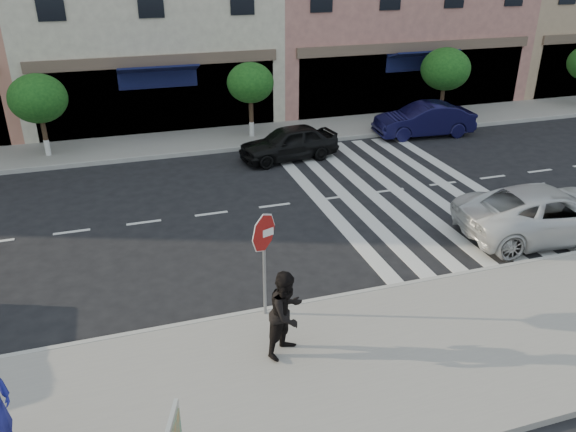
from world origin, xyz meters
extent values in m
plane|color=black|center=(0.00, 0.00, 0.00)|extent=(120.00, 120.00, 0.00)
cube|color=gray|center=(0.00, -3.75, 0.07)|extent=(60.00, 4.50, 0.15)
cube|color=gray|center=(0.00, 11.00, 0.07)|extent=(60.00, 3.00, 0.15)
cylinder|color=#473323|center=(-5.00, 10.80, 0.95)|extent=(0.18, 0.18, 1.60)
cylinder|color=silver|center=(-5.00, 10.80, 0.45)|extent=(0.20, 0.20, 0.60)
ellipsoid|color=#134414|center=(-5.00, 10.80, 2.32)|extent=(2.10, 2.10, 1.79)
cylinder|color=#473323|center=(3.00, 10.80, 1.00)|extent=(0.18, 0.18, 1.71)
cylinder|color=silver|center=(3.00, 10.80, 0.45)|extent=(0.20, 0.20, 0.60)
ellipsoid|color=#134414|center=(3.00, 10.80, 2.38)|extent=(1.90, 1.90, 1.62)
cylinder|color=#473323|center=(12.00, 10.80, 0.98)|extent=(0.18, 0.18, 1.65)
cylinder|color=silver|center=(12.00, 10.80, 0.45)|extent=(0.20, 0.20, 0.60)
ellipsoid|color=#134414|center=(12.00, 10.80, 2.41)|extent=(2.20, 2.20, 1.87)
cylinder|color=gray|center=(0.13, -1.65, 1.23)|extent=(0.09, 0.09, 2.15)
cylinder|color=white|center=(0.13, -1.66, 2.11)|extent=(0.80, 0.30, 0.84)
cylinder|color=#9E1411|center=(0.13, -1.68, 2.11)|extent=(0.75, 0.30, 0.78)
cube|color=white|center=(0.13, -1.71, 2.11)|extent=(0.42, 0.17, 0.16)
imported|color=black|center=(0.20, -3.00, 1.04)|extent=(1.09, 1.05, 1.77)
imported|color=silver|center=(8.63, -0.22, 0.70)|extent=(5.27, 2.81, 1.41)
imported|color=black|center=(3.74, 8.00, 0.64)|extent=(3.95, 2.02, 1.29)
imported|color=black|center=(10.13, 9.09, 0.69)|extent=(4.32, 1.81, 1.39)
camera|label=1|loc=(-2.43, -11.35, 7.25)|focal=35.00mm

